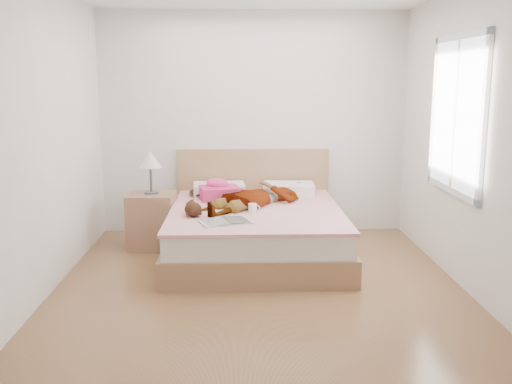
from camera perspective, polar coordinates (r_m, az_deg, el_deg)
ground at (r=5.10m, az=0.29°, el=-9.60°), size 4.00×4.00×0.00m
woman at (r=6.07m, az=0.16°, el=-0.13°), size 1.57×1.52×0.22m
hair at (r=6.53m, az=-4.97°, el=-0.03°), size 0.50×0.56×0.07m
phone at (r=6.46m, az=-4.39°, el=1.04°), size 0.09×0.09×0.05m
room_shell at (r=5.43m, az=19.40°, el=7.29°), size 4.00×4.00×4.00m
bed at (r=6.00m, az=-0.05°, el=-3.64°), size 1.80×2.08×1.00m
towel at (r=6.33m, az=-3.72°, el=0.13°), size 0.49×0.43×0.22m
magazine at (r=5.29m, az=-3.05°, el=-2.96°), size 0.54×0.44×0.03m
coffee_mug at (r=5.64m, az=-0.32°, el=-1.63°), size 0.13×0.10×0.10m
plush_toy at (r=5.54m, az=-6.33°, el=-1.65°), size 0.20×0.27×0.14m
nightstand at (r=6.30m, az=-10.33°, el=-2.40°), size 0.53×0.48×1.06m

